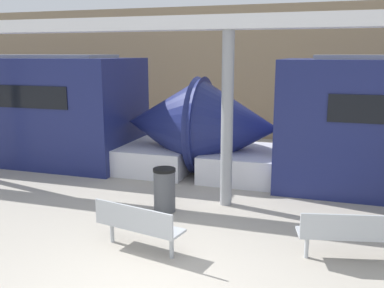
{
  "coord_description": "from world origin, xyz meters",
  "views": [
    {
      "loc": [
        2.19,
        -4.8,
        3.23
      ],
      "look_at": [
        -0.44,
        3.41,
        1.4
      ],
      "focal_mm": 40.0,
      "sensor_mm": 36.0,
      "label": 1
    }
  ],
  "objects": [
    {
      "name": "bench_far",
      "position": [
        2.64,
        1.89,
        0.5
      ],
      "size": [
        1.64,
        0.78,
        0.83
      ],
      "rotation": [
        0.0,
        0.0,
        0.22
      ],
      "color": "#ADB2B7",
      "rests_on": "ground_plane"
    },
    {
      "name": "support_column_near",
      "position": [
        0.19,
        3.88,
        1.85
      ],
      "size": [
        0.25,
        0.25,
        3.7
      ],
      "primitive_type": "cylinder",
      "color": "gray",
      "rests_on": "ground_plane"
    },
    {
      "name": "station_wall",
      "position": [
        0.0,
        11.55,
        2.5
      ],
      "size": [
        56.0,
        0.2,
        5.0
      ],
      "primitive_type": "cube",
      "color": "#9E8460",
      "rests_on": "ground_plane"
    },
    {
      "name": "canopy_beam",
      "position": [
        0.19,
        3.88,
        3.84
      ],
      "size": [
        28.0,
        0.6,
        0.28
      ],
      "primitive_type": "cube",
      "color": "silver",
      "rests_on": "support_column_near"
    },
    {
      "name": "trash_bin",
      "position": [
        -0.93,
        3.09,
        0.46
      ],
      "size": [
        0.47,
        0.47,
        0.92
      ],
      "color": "#4C4F54",
      "rests_on": "ground_plane"
    },
    {
      "name": "bench_near",
      "position": [
        -0.68,
        1.2,
        0.5
      ],
      "size": [
        1.59,
        0.75,
        0.83
      ],
      "rotation": [
        0.0,
        0.0,
        -0.21
      ],
      "color": "#ADB2B7",
      "rests_on": "ground_plane"
    }
  ]
}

